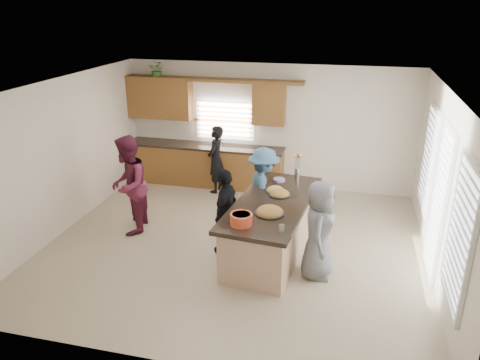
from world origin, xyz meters
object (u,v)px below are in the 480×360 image
(island, at_px, (272,228))
(woman_left_mid, at_px, (128,185))
(salad_bowl, at_px, (241,219))
(woman_left_back, at_px, (216,159))
(woman_right_back, at_px, (264,190))
(woman_left_front, at_px, (226,211))
(woman_right_front, at_px, (319,230))

(island, xyz_separation_m, woman_left_mid, (-2.69, 0.15, 0.47))
(island, xyz_separation_m, salad_bowl, (-0.30, -0.96, 0.59))
(salad_bowl, relative_size, woman_left_mid, 0.18)
(woman_left_back, distance_m, woman_right_back, 2.14)
(salad_bowl, height_order, woman_right_back, woman_right_back)
(island, bearing_deg, woman_left_front, -165.71)
(island, bearing_deg, woman_left_back, 131.04)
(woman_right_front, bearing_deg, woman_left_mid, 79.49)
(island, relative_size, woman_left_front, 1.89)
(woman_left_back, height_order, woman_right_front, woman_right_front)
(woman_left_back, distance_m, woman_left_mid, 2.47)
(woman_left_front, bearing_deg, island, 102.43)
(woman_left_back, height_order, woman_left_mid, woman_left_mid)
(woman_left_back, distance_m, woman_right_front, 3.89)
(woman_right_back, relative_size, woman_right_front, 1.02)
(island, distance_m, woman_left_mid, 2.73)
(woman_left_mid, bearing_deg, woman_right_back, 93.15)
(salad_bowl, height_order, woman_left_mid, woman_left_mid)
(woman_left_back, xyz_separation_m, woman_left_front, (0.93, -2.52, -0.01))
(woman_left_front, relative_size, woman_right_back, 0.92)
(salad_bowl, bearing_deg, woman_left_front, 119.29)
(woman_right_back, bearing_deg, island, 175.45)
(island, xyz_separation_m, woman_right_back, (-0.31, 0.79, 0.35))
(woman_left_front, height_order, woman_right_front, woman_right_front)
(woman_left_back, relative_size, woman_right_back, 0.94)
(island, relative_size, woman_left_back, 1.85)
(island, bearing_deg, woman_left_mid, -177.45)
(woman_left_front, distance_m, woman_right_front, 1.66)
(woman_left_back, relative_size, woman_right_front, 0.96)
(salad_bowl, distance_m, woman_left_front, 1.01)
(woman_right_front, bearing_deg, island, 57.14)
(island, relative_size, salad_bowl, 8.37)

